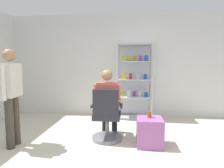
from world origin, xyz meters
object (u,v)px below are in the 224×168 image
Objects in this scene: office_chair at (107,119)px; tea_glass at (149,114)px; standing_customer at (11,92)px; display_cabinet_main at (134,81)px; storage_crate at (150,132)px; seated_shopkeeper at (108,100)px.

office_chair is 8.74× the size of tea_glass.
office_chair is at bearing 14.08° from standing_customer.
display_cabinet_main reaches higher than standing_customer.
standing_customer is (-2.29, -0.26, 0.70)m from storage_crate.
storage_crate is 0.29m from tea_glass.
seated_shopkeeper is 11.74× the size of tea_glass.
office_chair is 2.03× the size of storage_crate.
standing_customer is (-1.54, -0.55, 0.22)m from seated_shopkeeper.
tea_glass reaches higher than storage_crate.
storage_crate is at bearing -20.87° from seated_shopkeeper.
standing_customer is at bearing -165.92° from office_chair.
office_chair is 0.36m from seated_shopkeeper.
storage_crate is 4.31× the size of tea_glass.
display_cabinet_main is 1.47× the size of seated_shopkeeper.
seated_shopkeeper is at bearing 162.09° from tea_glass.
seated_shopkeeper is (0.00, 0.16, 0.32)m from office_chair.
office_chair is at bearing 170.72° from storage_crate.
standing_customer is at bearing -136.14° from display_cabinet_main.
office_chair is at bearing -107.95° from display_cabinet_main.
storage_crate is 2.41m from standing_customer.
tea_glass is 2.35m from standing_customer.
tea_glass is at bearing 94.79° from storage_crate.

